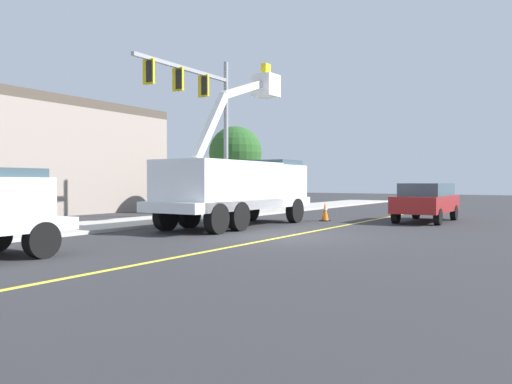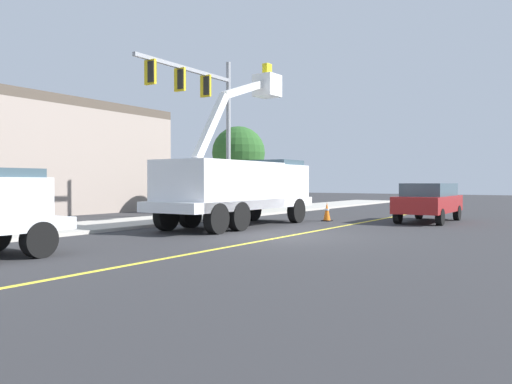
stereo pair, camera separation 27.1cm
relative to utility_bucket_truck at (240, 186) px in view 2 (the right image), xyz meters
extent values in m
plane|color=#2D2D30|center=(-2.33, -3.56, -1.60)|extent=(120.00, 120.00, 0.00)
cube|color=#B2ADA3|center=(-2.69, 4.15, -1.54)|extent=(60.10, 6.37, 0.12)
cube|color=yellow|center=(-2.33, -3.56, -1.60)|extent=(49.95, 2.47, 0.01)
cube|color=white|center=(-0.20, 0.00, -0.70)|extent=(8.31, 2.88, 0.36)
cube|color=white|center=(2.42, 0.12, 0.07)|extent=(2.73, 2.47, 1.60)
cube|color=#384C56|center=(2.62, 0.13, 0.77)|extent=(1.90, 2.18, 0.64)
cube|color=white|center=(-1.18, -0.05, 0.02)|extent=(5.36, 2.74, 1.80)
cube|color=white|center=(-1.93, -0.16, 2.18)|extent=(1.72, 0.39, 2.56)
cube|color=white|center=(0.10, -0.29, 3.82)|extent=(2.70, 0.45, 1.14)
cube|color=white|center=(1.39, -0.37, 4.11)|extent=(0.90, 0.90, 0.90)
cube|color=yellow|center=(1.39, -0.37, 4.71)|extent=(0.36, 0.24, 0.60)
cylinder|color=black|center=(2.61, 1.26, -1.08)|extent=(1.05, 0.39, 1.04)
cylinder|color=black|center=(2.72, -0.99, -1.08)|extent=(1.05, 0.39, 1.04)
cylinder|color=black|center=(-1.73, 1.06, -1.08)|extent=(1.05, 0.39, 1.04)
cylinder|color=black|center=(-1.62, -1.19, -1.08)|extent=(1.05, 0.39, 1.04)
cylinder|color=black|center=(-3.04, 0.99, -1.08)|extent=(1.05, 0.39, 1.04)
cylinder|color=black|center=(-2.93, -1.25, -1.08)|extent=(1.05, 0.39, 1.04)
cylinder|color=black|center=(-9.44, -1.37, -1.18)|extent=(0.85, 0.34, 0.84)
cube|color=maroon|center=(6.46, -5.47, -0.81)|extent=(4.88, 2.12, 0.70)
cube|color=#384C56|center=(6.61, -5.47, -0.21)|extent=(3.53, 1.83, 0.60)
cylinder|color=black|center=(4.87, -6.40, -1.26)|extent=(0.69, 0.27, 0.68)
cylinder|color=black|center=(4.79, -4.70, -1.26)|extent=(0.69, 0.27, 0.68)
cylinder|color=black|center=(8.13, -6.25, -1.26)|extent=(0.69, 0.27, 0.68)
cylinder|color=black|center=(8.05, -4.55, -1.26)|extent=(0.69, 0.27, 0.68)
cube|color=black|center=(4.31, -1.63, -1.58)|extent=(0.40, 0.40, 0.04)
cone|color=orange|center=(4.31, -1.63, -1.16)|extent=(0.32, 0.32, 0.80)
cylinder|color=white|center=(4.31, -1.63, -1.08)|extent=(0.20, 0.20, 0.08)
cylinder|color=gray|center=(3.63, 3.44, 2.21)|extent=(0.22, 0.22, 7.62)
cube|color=gray|center=(0.51, 3.30, 5.12)|extent=(6.26, 0.45, 0.16)
cube|color=gold|center=(1.85, 3.36, 4.57)|extent=(0.15, 0.56, 1.00)
cube|color=black|center=(1.85, 3.26, 4.57)|extent=(0.21, 0.33, 0.84)
cube|color=gold|center=(0.06, 3.28, 4.57)|extent=(0.15, 0.56, 1.00)
cube|color=black|center=(0.06, 3.18, 4.57)|extent=(0.21, 0.33, 0.84)
cube|color=gold|center=(-1.73, 3.20, 4.57)|extent=(0.15, 0.56, 1.00)
cube|color=black|center=(-1.72, 3.10, 4.57)|extent=(0.21, 0.33, 0.84)
cylinder|color=brown|center=(7.14, 5.48, -0.43)|extent=(0.32, 0.32, 2.35)
sphere|color=#285623|center=(7.14, 5.48, 1.81)|extent=(3.03, 3.03, 3.03)
camera|label=1|loc=(-16.30, -12.02, 0.15)|focal=35.97mm
camera|label=2|loc=(-16.14, -12.24, 0.15)|focal=35.97mm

